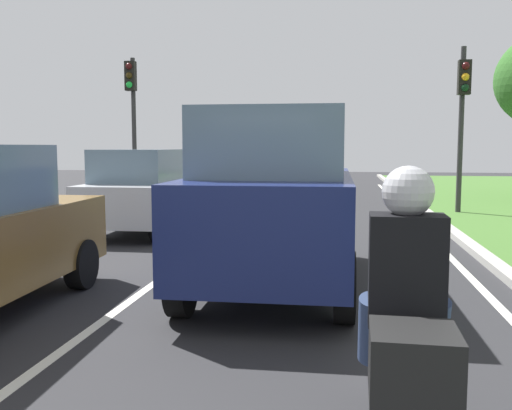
# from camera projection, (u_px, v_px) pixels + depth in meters

# --- Properties ---
(ground_plane) EXTENTS (60.00, 60.00, 0.00)m
(ground_plane) POSITION_uv_depth(u_px,v_px,m) (257.00, 232.00, 12.21)
(ground_plane) COLOR #262628
(lane_line_center) EXTENTS (0.12, 32.00, 0.01)m
(lane_line_center) POSITION_uv_depth(u_px,v_px,m) (225.00, 231.00, 12.31)
(lane_line_center) COLOR silver
(lane_line_center) RESTS_ON ground
(lane_line_right_edge) EXTENTS (0.12, 32.00, 0.01)m
(lane_line_right_edge) POSITION_uv_depth(u_px,v_px,m) (430.00, 236.00, 11.68)
(lane_line_right_edge) COLOR silver
(lane_line_right_edge) RESTS_ON ground
(curb_right) EXTENTS (0.24, 48.00, 0.12)m
(curb_right) POSITION_uv_depth(u_px,v_px,m) (455.00, 234.00, 11.60)
(curb_right) COLOR #9E9B93
(curb_right) RESTS_ON ground
(car_suv_ahead) EXTENTS (2.00, 4.51, 2.28)m
(car_suv_ahead) POSITION_uv_depth(u_px,v_px,m) (276.00, 198.00, 7.40)
(car_suv_ahead) COLOR navy
(car_suv_ahead) RESTS_ON ground
(car_hatchback_far) EXTENTS (1.75, 3.71, 1.78)m
(car_hatchback_far) POSITION_uv_depth(u_px,v_px,m) (142.00, 192.00, 12.11)
(car_hatchback_far) COLOR #B7BABF
(car_hatchback_far) RESTS_ON ground
(motorcycle) EXTENTS (0.41, 1.90, 1.01)m
(motorcycle) POSITION_uv_depth(u_px,v_px,m) (403.00, 380.00, 3.10)
(motorcycle) COLOR black
(motorcycle) RESTS_ON ground
(rider_person) EXTENTS (0.51, 0.41, 1.16)m
(rider_person) POSITION_uv_depth(u_px,v_px,m) (406.00, 267.00, 3.09)
(rider_person) COLOR black
(rider_person) RESTS_ON ground
(traffic_light_near_right) EXTENTS (0.32, 0.50, 4.49)m
(traffic_light_near_right) POSITION_uv_depth(u_px,v_px,m) (463.00, 104.00, 15.08)
(traffic_light_near_right) COLOR #2D2D2D
(traffic_light_near_right) RESTS_ON ground
(traffic_light_overhead_left) EXTENTS (0.32, 0.50, 4.60)m
(traffic_light_overhead_left) POSITION_uv_depth(u_px,v_px,m) (132.00, 104.00, 17.73)
(traffic_light_overhead_left) COLOR #2D2D2D
(traffic_light_overhead_left) RESTS_ON ground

